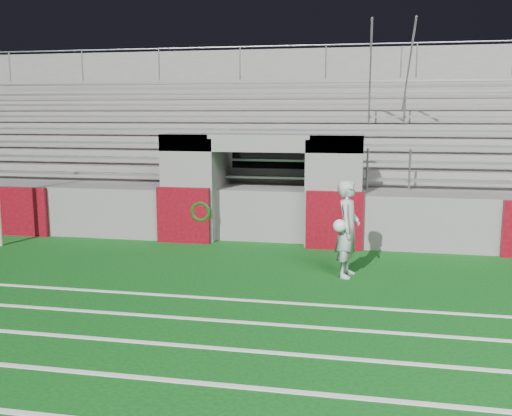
# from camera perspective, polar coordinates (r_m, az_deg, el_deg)

# --- Properties ---
(ground) EXTENTS (90.00, 90.00, 0.00)m
(ground) POSITION_cam_1_polar(r_m,az_deg,el_deg) (10.69, -2.93, -7.35)
(ground) COLOR #0C4A12
(ground) RESTS_ON ground
(stadium_structure) EXTENTS (26.00, 8.48, 5.42)m
(stadium_structure) POSITION_cam_1_polar(r_m,az_deg,el_deg) (18.14, 3.13, 4.38)
(stadium_structure) COLOR slate
(stadium_structure) RESTS_ON ground
(goalkeeper_with_ball) EXTENTS (0.54, 0.74, 1.86)m
(goalkeeper_with_ball) POSITION_cam_1_polar(r_m,az_deg,el_deg) (10.94, 9.16, -2.06)
(goalkeeper_with_ball) COLOR #A5AAAE
(goalkeeper_with_ball) RESTS_ON ground
(hose_coil) EXTENTS (0.51, 0.14, 0.58)m
(hose_coil) POSITION_cam_1_polar(r_m,az_deg,el_deg) (13.62, -5.52, -0.50)
(hose_coil) COLOR #0D3C0C
(hose_coil) RESTS_ON ground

